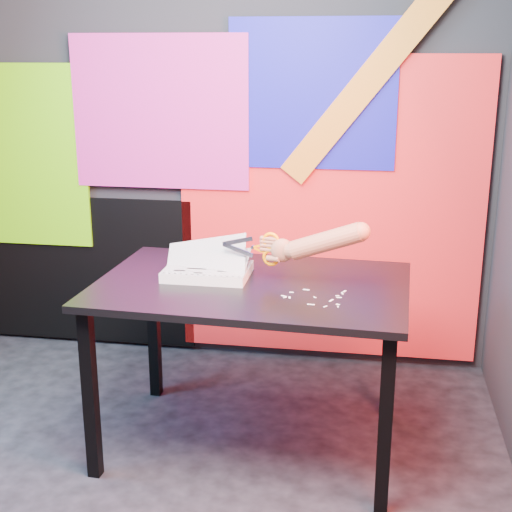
# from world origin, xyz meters

# --- Properties ---
(room) EXTENTS (3.01, 3.01, 2.71)m
(room) POSITION_xyz_m (0.00, 0.00, 1.35)
(room) COLOR black
(room) RESTS_ON ground
(backdrop) EXTENTS (2.88, 0.05, 2.08)m
(backdrop) POSITION_xyz_m (0.06, 1.46, 0.96)
(backdrop) COLOR red
(backdrop) RESTS_ON ground
(work_table) EXTENTS (1.31, 0.91, 0.75)m
(work_table) POSITION_xyz_m (0.40, 0.52, 0.67)
(work_table) COLOR black
(work_table) RESTS_ON ground
(printout_stack) EXTENTS (0.37, 0.26, 0.18)m
(printout_stack) POSITION_xyz_m (0.20, 0.57, 0.77)
(printout_stack) COLOR silver
(printout_stack) RESTS_ON work_table
(scissors) EXTENTS (0.25, 0.06, 0.14)m
(scissors) POSITION_xyz_m (0.46, 0.55, 0.89)
(scissors) COLOR silver
(scissors) RESTS_ON printout_stack
(hand_forearm) EXTENTS (0.44, 0.14, 0.20)m
(hand_forearm) POSITION_xyz_m (0.67, 0.50, 0.94)
(hand_forearm) COLOR #964B3E
(hand_forearm) RESTS_ON work_table
(paper_clippings) EXTENTS (0.25, 0.21, 0.00)m
(paper_clippings) POSITION_xyz_m (0.68, 0.39, 0.75)
(paper_clippings) COLOR silver
(paper_clippings) RESTS_ON work_table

